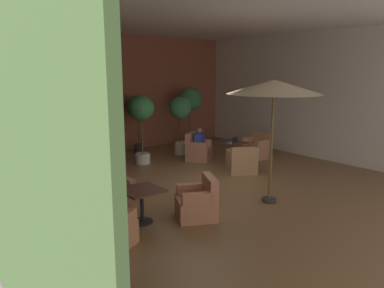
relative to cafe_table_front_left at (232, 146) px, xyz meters
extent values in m
cube|color=brown|center=(-2.24, -1.26, -0.55)|extent=(9.90, 10.12, 0.02)
cube|color=#98523D|center=(-2.24, 3.75, 1.51)|extent=(9.90, 0.08, 4.12)
cube|color=silver|center=(2.67, -1.26, 1.51)|extent=(0.08, 10.12, 4.12)
cube|color=silver|center=(-2.24, -1.26, 3.60)|extent=(9.90, 10.12, 0.06)
cylinder|color=black|center=(0.00, 0.00, -0.53)|extent=(0.33, 0.33, 0.02)
cylinder|color=black|center=(0.00, 0.00, -0.23)|extent=(0.07, 0.07, 0.63)
cube|color=#472F1F|center=(0.00, 0.00, 0.11)|extent=(0.80, 0.80, 0.03)
cube|color=tan|center=(-0.56, -0.93, -0.34)|extent=(1.06, 1.06, 0.41)
cube|color=tan|center=(-0.72, -1.19, 0.06)|extent=(0.74, 0.54, 0.38)
cube|color=tan|center=(-0.80, -0.73, -0.02)|extent=(0.43, 0.59, 0.22)
cube|color=tan|center=(-0.27, -1.05, -0.02)|extent=(0.43, 0.59, 0.22)
cube|color=tan|center=(1.08, -0.03, -0.33)|extent=(0.76, 0.81, 0.44)
cube|color=tan|center=(1.37, -0.04, 0.08)|extent=(0.19, 0.79, 0.38)
cube|color=tan|center=(1.03, -0.36, 0.00)|extent=(0.58, 0.14, 0.22)
cube|color=tan|center=(1.05, 0.30, 0.00)|extent=(0.58, 0.14, 0.22)
cube|color=tan|center=(-0.60, 0.90, -0.32)|extent=(1.04, 1.03, 0.44)
cube|color=tan|center=(-0.76, 1.14, 0.13)|extent=(0.73, 0.56, 0.46)
cube|color=tan|center=(-0.32, 1.04, 0.00)|extent=(0.44, 0.55, 0.20)
cube|color=tan|center=(-0.84, 0.70, 0.00)|extent=(0.44, 0.55, 0.20)
cylinder|color=black|center=(-4.60, -2.18, -0.53)|extent=(0.41, 0.41, 0.02)
cylinder|color=black|center=(-4.60, -2.18, -0.23)|extent=(0.07, 0.07, 0.63)
cube|color=#522C23|center=(-4.60, -2.18, 0.11)|extent=(0.75, 0.75, 0.03)
cube|color=tan|center=(-4.70, -1.12, -0.34)|extent=(0.81, 0.82, 0.41)
cube|color=tan|center=(-4.72, -0.83, 0.05)|extent=(0.76, 0.23, 0.36)
cube|color=tan|center=(-4.39, -1.14, -0.03)|extent=(0.19, 0.60, 0.20)
cube|color=tan|center=(-4.99, -1.19, -0.03)|extent=(0.19, 0.60, 0.20)
cube|color=tan|center=(-5.56, -2.64, -0.34)|extent=(0.99, 1.03, 0.42)
cube|color=tan|center=(-5.80, -2.76, 0.10)|extent=(0.49, 0.80, 0.45)
cube|color=tan|center=(-5.67, -2.31, -0.02)|extent=(0.55, 0.35, 0.20)
cube|color=tan|center=(-5.37, -2.93, -0.02)|extent=(0.55, 0.35, 0.20)
cube|color=#C07854|center=(-3.66, -2.66, -0.34)|extent=(0.99, 0.99, 0.40)
cube|color=#C07854|center=(-3.40, -2.79, 0.08)|extent=(0.48, 0.73, 0.43)
cube|color=#C07854|center=(-3.83, -2.90, -0.03)|extent=(0.58, 0.39, 0.21)
cube|color=#C07854|center=(-3.56, -2.38, -0.03)|extent=(0.58, 0.39, 0.21)
cylinder|color=#2D2D2D|center=(-1.81, -2.99, -0.50)|extent=(0.32, 0.32, 0.08)
cylinder|color=brown|center=(-1.81, -2.99, 0.78)|extent=(0.06, 0.06, 2.65)
cone|color=beige|center=(-1.81, -2.99, 2.00)|extent=(2.00, 2.00, 0.30)
cylinder|color=#2D2D2D|center=(-4.68, 1.29, -0.50)|extent=(0.32, 0.32, 0.08)
cylinder|color=brown|center=(-4.68, 1.29, 0.63)|extent=(0.06, 0.06, 2.34)
cone|color=#C83835|center=(-4.68, 1.29, 1.64)|extent=(2.38, 2.38, 0.42)
cylinder|color=#312C2E|center=(-1.62, 3.01, -0.38)|extent=(0.34, 0.34, 0.34)
cylinder|color=brown|center=(-1.62, 3.01, 0.27)|extent=(0.06, 0.06, 0.96)
sphere|color=#286639|center=(-1.62, 3.01, 1.10)|extent=(0.81, 0.81, 0.81)
cylinder|color=silver|center=(0.53, 2.82, -0.35)|extent=(0.39, 0.39, 0.38)
cylinder|color=brown|center=(0.53, 2.82, 0.36)|extent=(0.06, 0.06, 1.05)
sphere|color=#3B7F4E|center=(0.53, 2.82, 1.27)|extent=(0.90, 0.90, 0.90)
cylinder|color=beige|center=(-0.54, 2.01, -0.33)|extent=(0.40, 0.40, 0.43)
cylinder|color=brown|center=(-0.54, 2.01, 0.32)|extent=(0.06, 0.06, 0.86)
sphere|color=#39794F|center=(-0.54, 2.01, 1.08)|extent=(0.78, 0.78, 0.78)
cylinder|color=silver|center=(-2.26, 1.70, -0.38)|extent=(0.46, 0.46, 0.32)
cylinder|color=brown|center=(-2.26, 1.70, 0.32)|extent=(0.06, 0.06, 1.09)
sphere|color=#347544|center=(-2.26, 1.70, 1.20)|extent=(0.78, 0.78, 0.78)
cube|color=#2A3D9E|center=(-0.60, 0.90, 0.12)|extent=(0.46, 0.42, 0.45)
sphere|color=#7E5C4C|center=(-0.60, 0.90, 0.43)|extent=(0.19, 0.19, 0.19)
cylinder|color=white|center=(0.01, -0.03, 0.18)|extent=(0.08, 0.08, 0.11)
cube|color=#9EA0A5|center=(-0.12, -0.09, 0.13)|extent=(0.36, 0.29, 0.01)
cube|color=black|center=(-0.09, -0.19, 0.23)|extent=(0.30, 0.09, 0.19)
camera|label=1|loc=(-7.92, -7.87, 2.34)|focal=33.66mm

